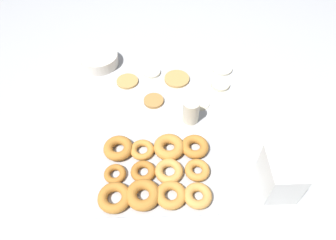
{
  "coord_description": "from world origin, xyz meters",
  "views": [
    {
      "loc": [
        -0.07,
        -0.86,
        0.96
      ],
      "look_at": [
        -0.05,
        -0.1,
        0.04
      ],
      "focal_mm": 32.0,
      "sensor_mm": 36.0,
      "label": 1
    }
  ],
  "objects_px": {
    "pancake_3": "(176,79)",
    "pancake_5": "(200,103)",
    "pancake_0": "(127,81)",
    "pancake_4": "(152,72)",
    "pancake_1": "(220,85)",
    "donut_tray": "(156,171)",
    "container_stack": "(280,175)",
    "batter_bowl": "(99,59)",
    "pancake_2": "(154,101)",
    "paper_cup": "(191,111)",
    "pancake_6": "(222,69)"
  },
  "relations": [
    {
      "from": "batter_bowl",
      "to": "container_stack",
      "type": "distance_m",
      "value": 0.97
    },
    {
      "from": "pancake_3",
      "to": "pancake_5",
      "type": "height_order",
      "value": "pancake_3"
    },
    {
      "from": "pancake_0",
      "to": "pancake_6",
      "type": "height_order",
      "value": "pancake_6"
    },
    {
      "from": "pancake_5",
      "to": "pancake_6",
      "type": "bearing_deg",
      "value": 60.18
    },
    {
      "from": "pancake_4",
      "to": "batter_bowl",
      "type": "distance_m",
      "value": 0.27
    },
    {
      "from": "donut_tray",
      "to": "paper_cup",
      "type": "xyz_separation_m",
      "value": [
        0.14,
        0.25,
        0.03
      ]
    },
    {
      "from": "pancake_0",
      "to": "pancake_4",
      "type": "relative_size",
      "value": 1.22
    },
    {
      "from": "pancake_5",
      "to": "paper_cup",
      "type": "xyz_separation_m",
      "value": [
        -0.05,
        -0.09,
        0.05
      ]
    },
    {
      "from": "pancake_3",
      "to": "pancake_4",
      "type": "height_order",
      "value": "same"
    },
    {
      "from": "donut_tray",
      "to": "batter_bowl",
      "type": "bearing_deg",
      "value": 113.94
    },
    {
      "from": "pancake_3",
      "to": "container_stack",
      "type": "height_order",
      "value": "container_stack"
    },
    {
      "from": "pancake_6",
      "to": "pancake_4",
      "type": "bearing_deg",
      "value": -177.37
    },
    {
      "from": "donut_tray",
      "to": "pancake_6",
      "type": "bearing_deg",
      "value": 60.56
    },
    {
      "from": "pancake_4",
      "to": "container_stack",
      "type": "distance_m",
      "value": 0.75
    },
    {
      "from": "pancake_3",
      "to": "paper_cup",
      "type": "distance_m",
      "value": 0.26
    },
    {
      "from": "donut_tray",
      "to": "container_stack",
      "type": "distance_m",
      "value": 0.42
    },
    {
      "from": "pancake_0",
      "to": "pancake_3",
      "type": "distance_m",
      "value": 0.23
    },
    {
      "from": "pancake_3",
      "to": "pancake_4",
      "type": "xyz_separation_m",
      "value": [
        -0.12,
        0.05,
        0.0
      ]
    },
    {
      "from": "pancake_6",
      "to": "container_stack",
      "type": "height_order",
      "value": "container_stack"
    },
    {
      "from": "pancake_1",
      "to": "pancake_2",
      "type": "xyz_separation_m",
      "value": [
        -0.31,
        -0.09,
        -0.0
      ]
    },
    {
      "from": "pancake_2",
      "to": "container_stack",
      "type": "bearing_deg",
      "value": -44.36
    },
    {
      "from": "pancake_4",
      "to": "paper_cup",
      "type": "bearing_deg",
      "value": -61.17
    },
    {
      "from": "pancake_4",
      "to": "pancake_3",
      "type": "bearing_deg",
      "value": -23.4
    },
    {
      "from": "container_stack",
      "to": "paper_cup",
      "type": "xyz_separation_m",
      "value": [
        -0.27,
        0.31,
        -0.02
      ]
    },
    {
      "from": "donut_tray",
      "to": "batter_bowl",
      "type": "distance_m",
      "value": 0.68
    },
    {
      "from": "paper_cup",
      "to": "pancake_5",
      "type": "bearing_deg",
      "value": 60.99
    },
    {
      "from": "pancake_0",
      "to": "pancake_1",
      "type": "distance_m",
      "value": 0.43
    },
    {
      "from": "pancake_0",
      "to": "paper_cup",
      "type": "distance_m",
      "value": 0.37
    },
    {
      "from": "pancake_4",
      "to": "paper_cup",
      "type": "xyz_separation_m",
      "value": [
        0.16,
        -0.3,
        0.05
      ]
    },
    {
      "from": "pancake_4",
      "to": "container_stack",
      "type": "bearing_deg",
      "value": -54.27
    },
    {
      "from": "pancake_6",
      "to": "donut_tray",
      "type": "xyz_separation_m",
      "value": [
        -0.32,
        -0.57,
        0.01
      ]
    },
    {
      "from": "pancake_1",
      "to": "paper_cup",
      "type": "xyz_separation_m",
      "value": [
        -0.15,
        -0.2,
        0.04
      ]
    },
    {
      "from": "pancake_1",
      "to": "container_stack",
      "type": "distance_m",
      "value": 0.53
    },
    {
      "from": "pancake_5",
      "to": "container_stack",
      "type": "bearing_deg",
      "value": -60.68
    },
    {
      "from": "pancake_4",
      "to": "pancake_5",
      "type": "height_order",
      "value": "pancake_4"
    },
    {
      "from": "container_stack",
      "to": "pancake_5",
      "type": "bearing_deg",
      "value": 119.32
    },
    {
      "from": "donut_tray",
      "to": "batter_bowl",
      "type": "xyz_separation_m",
      "value": [
        -0.28,
        0.63,
        0.01
      ]
    },
    {
      "from": "paper_cup",
      "to": "pancake_6",
      "type": "bearing_deg",
      "value": 60.41
    },
    {
      "from": "pancake_0",
      "to": "pancake_1",
      "type": "relative_size",
      "value": 1.18
    },
    {
      "from": "pancake_6",
      "to": "pancake_1",
      "type": "bearing_deg",
      "value": -102.25
    },
    {
      "from": "pancake_4",
      "to": "pancake_2",
      "type": "bearing_deg",
      "value": -86.93
    },
    {
      "from": "pancake_2",
      "to": "pancake_4",
      "type": "relative_size",
      "value": 1.06
    },
    {
      "from": "pancake_1",
      "to": "paper_cup",
      "type": "height_order",
      "value": "paper_cup"
    },
    {
      "from": "pancake_6",
      "to": "donut_tray",
      "type": "bearing_deg",
      "value": -119.44
    },
    {
      "from": "pancake_4",
      "to": "donut_tray",
      "type": "bearing_deg",
      "value": -87.78
    },
    {
      "from": "pancake_1",
      "to": "pancake_3",
      "type": "height_order",
      "value": "pancake_1"
    },
    {
      "from": "pancake_1",
      "to": "donut_tray",
      "type": "xyz_separation_m",
      "value": [
        -0.29,
        -0.45,
        0.01
      ]
    },
    {
      "from": "pancake_4",
      "to": "batter_bowl",
      "type": "height_order",
      "value": "batter_bowl"
    },
    {
      "from": "container_stack",
      "to": "batter_bowl",
      "type": "bearing_deg",
      "value": 135.42
    },
    {
      "from": "pancake_3",
      "to": "pancake_5",
      "type": "bearing_deg",
      "value": -58.47
    }
  ]
}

